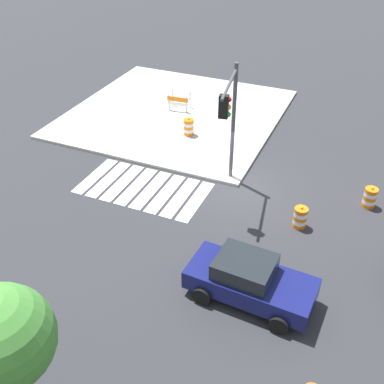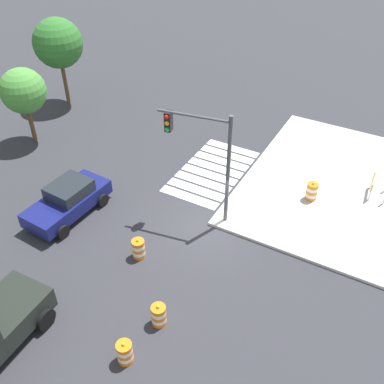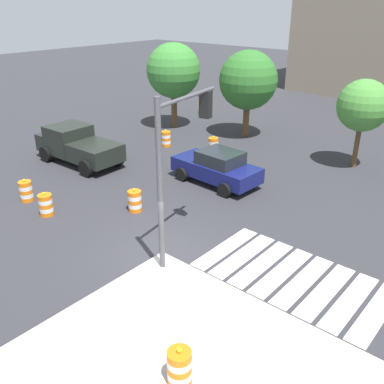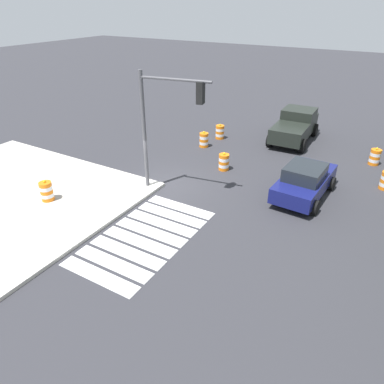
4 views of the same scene
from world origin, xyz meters
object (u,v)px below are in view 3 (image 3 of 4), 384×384
traffic_barrel_crosswalk_end (166,139)px  traffic_barrel_on_sidewalk (180,367)px  traffic_barrel_near_corner (135,201)px  street_tree_streetside_mid (363,106)px  pickup_truck (76,145)px  sports_car (217,167)px  traffic_barrel_median_far (46,205)px  street_tree_corner_lot (174,71)px  traffic_light_pole (180,146)px  traffic_barrel_far_curb (213,145)px  traffic_barrel_median_near (26,191)px  street_tree_streetside_far (248,80)px

traffic_barrel_crosswalk_end → traffic_barrel_on_sidewalk: 17.42m
traffic_barrel_near_corner → street_tree_streetside_mid: size_ratio=0.23×
street_tree_streetside_mid → pickup_truck: bearing=-142.2°
sports_car → traffic_barrel_near_corner: 4.62m
traffic_barrel_near_corner → traffic_barrel_median_far: bearing=-133.6°
pickup_truck → street_tree_streetside_mid: bearing=37.8°
street_tree_corner_lot → pickup_truck: bearing=-84.9°
traffic_light_pole → street_tree_streetside_mid: (1.28, 12.13, -0.69)m
traffic_barrel_far_curb → street_tree_corner_lot: street_tree_corner_lot is taller
traffic_barrel_median_far → traffic_barrel_on_sidewalk: size_ratio=1.00×
traffic_light_pole → street_tree_corner_lot: traffic_light_pole is taller
street_tree_streetside_mid → street_tree_corner_lot: street_tree_corner_lot is taller
sports_car → traffic_barrel_far_curb: (-2.79, 3.30, -0.36)m
traffic_barrel_median_near → traffic_barrel_far_curb: size_ratio=1.00×
traffic_barrel_median_near → traffic_barrel_far_curb: same height
traffic_light_pole → traffic_barrel_median_near: bearing=-171.3°
pickup_truck → street_tree_streetside_mid: size_ratio=1.15×
pickup_truck → street_tree_corner_lot: (-0.76, 8.52, 2.78)m
traffic_barrel_crosswalk_end → traffic_barrel_far_curb: 3.04m
sports_car → traffic_barrel_crosswalk_end: bearing=156.7°
traffic_barrel_median_far → traffic_barrel_far_curb: 10.45m
pickup_truck → traffic_barrel_median_near: pickup_truck is taller
sports_car → traffic_barrel_crosswalk_end: size_ratio=4.31×
street_tree_corner_lot → traffic_barrel_far_curb: bearing=-25.7°
traffic_light_pole → street_tree_streetside_mid: 12.22m
traffic_light_pole → street_tree_streetside_far: bearing=115.3°
traffic_barrel_near_corner → street_tree_corner_lot: size_ratio=0.18×
street_tree_streetside_mid → traffic_barrel_near_corner: bearing=-114.1°
traffic_barrel_far_curb → street_tree_streetside_mid: size_ratio=0.23×
street_tree_streetside_mid → street_tree_corner_lot: size_ratio=0.82×
traffic_barrel_near_corner → traffic_barrel_on_sidewalk: traffic_barrel_on_sidewalk is taller
traffic_light_pole → street_tree_streetside_far: traffic_light_pole is taller
traffic_barrel_near_corner → traffic_barrel_far_curb: bearing=104.4°
traffic_light_pole → street_tree_streetside_far: 14.38m
street_tree_streetside_far → traffic_barrel_far_curb: bearing=-83.0°
sports_car → traffic_barrel_far_curb: 4.33m
traffic_barrel_crosswalk_end → street_tree_streetside_mid: bearing=21.8°
sports_car → street_tree_streetside_far: size_ratio=0.83×
traffic_barrel_crosswalk_end → street_tree_corner_lot: street_tree_corner_lot is taller
street_tree_corner_lot → traffic_light_pole: bearing=-46.4°
traffic_barrel_median_far → traffic_barrel_far_curb: same height
traffic_barrel_crosswalk_end → traffic_barrel_median_near: 9.43m
pickup_truck → traffic_barrel_far_curb: (4.67, 5.90, -0.52)m
traffic_barrel_crosswalk_end → traffic_barrel_median_far: size_ratio=1.00×
pickup_truck → traffic_barrel_on_sidewalk: pickup_truck is taller
traffic_barrel_median_far → traffic_barrel_near_corner: bearing=46.4°
traffic_barrel_median_far → pickup_truck: bearing=133.0°
pickup_truck → traffic_barrel_near_corner: size_ratio=5.11×
pickup_truck → traffic_barrel_crosswalk_end: pickup_truck is taller
traffic_barrel_on_sidewalk → traffic_light_pole: (-3.71, 4.17, 3.31)m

